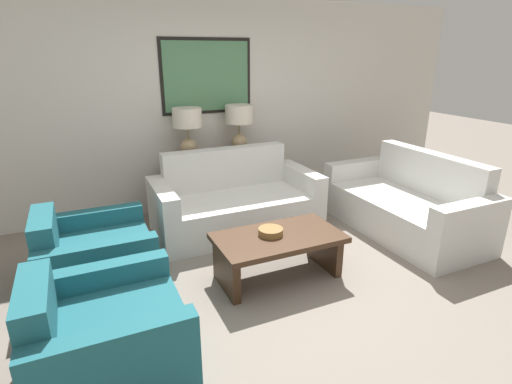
{
  "coord_description": "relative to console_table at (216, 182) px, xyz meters",
  "views": [
    {
      "loc": [
        -1.6,
        -2.54,
        1.98
      ],
      "look_at": [
        -0.02,
        0.92,
        0.65
      ],
      "focal_mm": 28.0,
      "sensor_mm": 36.0,
      "label": 1
    }
  ],
  "objects": [
    {
      "name": "table_lamp_left",
      "position": [
        -0.34,
        0.0,
        0.77
      ],
      "size": [
        0.36,
        0.36,
        0.61
      ],
      "color": "tan",
      "rests_on": "console_table"
    },
    {
      "name": "armchair_near_camera",
      "position": [
        -1.6,
        -2.45,
        -0.11
      ],
      "size": [
        0.94,
        0.91,
        0.73
      ],
      "color": "#1E5B66",
      "rests_on": "ground_plane"
    },
    {
      "name": "armchair_near_back_wall",
      "position": [
        -1.6,
        -1.32,
        -0.11
      ],
      "size": [
        0.94,
        0.91,
        0.73
      ],
      "color": "#1E5B66",
      "rests_on": "ground_plane"
    },
    {
      "name": "ground_plane",
      "position": [
        0.0,
        -2.22,
        -0.37
      ],
      "size": [
        20.0,
        20.0,
        0.0
      ],
      "primitive_type": "plane",
      "color": "slate"
    },
    {
      "name": "decorative_bowl",
      "position": [
        -0.12,
        -1.84,
        0.08
      ],
      "size": [
        0.22,
        0.22,
        0.06
      ],
      "color": "olive",
      "rests_on": "coffee_table"
    },
    {
      "name": "coffee_table",
      "position": [
        -0.06,
        -1.88,
        -0.06
      ],
      "size": [
        1.15,
        0.64,
        0.43
      ],
      "color": "#3D2616",
      "rests_on": "ground_plane"
    },
    {
      "name": "couch_by_side",
      "position": [
        1.78,
        -1.57,
        -0.08
      ],
      "size": [
        0.92,
        1.89,
        0.9
      ],
      "color": "silver",
      "rests_on": "ground_plane"
    },
    {
      "name": "back_wall",
      "position": [
        0.0,
        0.28,
        0.96
      ],
      "size": [
        7.85,
        0.12,
        2.65
      ],
      "color": "beige",
      "rests_on": "ground_plane"
    },
    {
      "name": "console_table",
      "position": [
        0.0,
        0.0,
        0.0
      ],
      "size": [
        1.27,
        0.39,
        0.75
      ],
      "color": "#332319",
      "rests_on": "ground_plane"
    },
    {
      "name": "couch_by_back_wall",
      "position": [
        0.0,
        -0.68,
        -0.08
      ],
      "size": [
        1.89,
        0.92,
        0.9
      ],
      "color": "silver",
      "rests_on": "ground_plane"
    },
    {
      "name": "table_lamp_right",
      "position": [
        0.34,
        0.0,
        0.77
      ],
      "size": [
        0.36,
        0.36,
        0.61
      ],
      "color": "tan",
      "rests_on": "console_table"
    }
  ]
}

